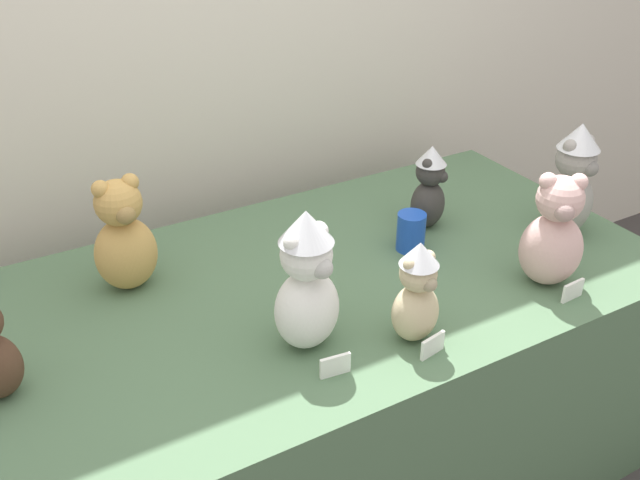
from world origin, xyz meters
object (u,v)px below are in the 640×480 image
teddy_bear_ash (572,181)px  party_cup_blue (411,232)px  teddy_bear_sand (417,293)px  teddy_bear_snow (307,282)px  teddy_bear_charcoal (429,188)px  teddy_bear_blush (554,234)px  teddy_bear_honey (124,238)px  display_table (320,386)px

teddy_bear_ash → party_cup_blue: size_ratio=3.06×
teddy_bear_sand → party_cup_blue: 0.41m
teddy_bear_snow → teddy_bear_charcoal: 0.66m
teddy_bear_sand → teddy_bear_ash: bearing=10.1°
teddy_bear_charcoal → teddy_bear_blush: (0.08, -0.40, 0.02)m
teddy_bear_honey → teddy_bear_blush: size_ratio=1.00×
party_cup_blue → teddy_bear_charcoal: bearing=35.4°
display_table → teddy_bear_blush: (0.50, -0.30, 0.51)m
display_table → teddy_bear_charcoal: size_ratio=7.25×
teddy_bear_ash → teddy_bear_honey: bearing=159.5°
teddy_bear_snow → teddy_bear_sand: 0.25m
party_cup_blue → display_table: bearing=-177.7°
teddy_bear_sand → teddy_bear_charcoal: size_ratio=1.00×
teddy_bear_snow → teddy_bear_blush: size_ratio=1.11×
teddy_bear_blush → party_cup_blue: bearing=156.6°
teddy_bear_charcoal → teddy_bear_sand: bearing=-159.8°
teddy_bear_honey → teddy_bear_sand: (0.51, -0.54, -0.02)m
display_table → teddy_bear_honey: (-0.44, 0.22, 0.51)m
display_table → teddy_bear_charcoal: bearing=13.3°
teddy_bear_ash → teddy_bear_sand: size_ratio=1.32×
teddy_bear_snow → display_table: bearing=41.0°
teddy_bear_sand → party_cup_blue: (0.23, 0.33, -0.07)m
teddy_bear_ash → teddy_bear_snow: bearing=-178.7°
teddy_bear_honey → teddy_bear_snow: teddy_bear_snow is taller
display_table → teddy_bear_ash: (0.74, -0.13, 0.53)m
teddy_bear_charcoal → party_cup_blue: 0.17m
teddy_bear_blush → party_cup_blue: 0.38m
teddy_bear_sand → teddy_bear_snow: bearing=149.9°
teddy_bear_honey → party_cup_blue: teddy_bear_honey is taller
teddy_bear_honey → teddy_bear_ash: teddy_bear_ash is taller
teddy_bear_charcoal → party_cup_blue: size_ratio=2.31×
teddy_bear_honey → party_cup_blue: (0.74, -0.20, -0.09)m
display_table → party_cup_blue: (0.30, 0.01, 0.42)m
teddy_bear_blush → party_cup_blue: size_ratio=2.82×
teddy_bear_honey → party_cup_blue: 0.77m
teddy_bear_honey → teddy_bear_blush: 1.07m
teddy_bear_honey → teddy_bear_sand: size_ratio=1.21×
teddy_bear_honey → teddy_bear_snow: bearing=-60.1°
teddy_bear_sand → teddy_bear_blush: bearing=-2.8°
teddy_bear_charcoal → teddy_bear_blush: size_ratio=0.82×
teddy_bear_charcoal → party_cup_blue: teddy_bear_charcoal is taller
teddy_bear_blush → teddy_bear_ash: bearing=68.2°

